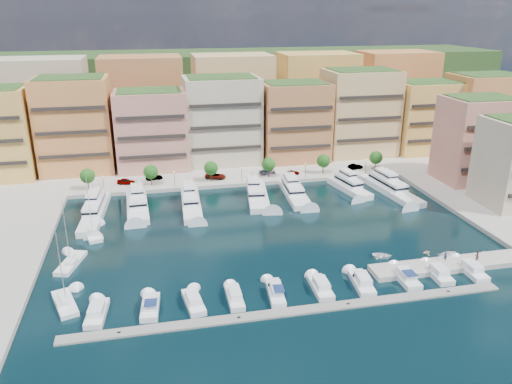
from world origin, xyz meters
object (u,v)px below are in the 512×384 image
tree_2 (211,168)px  tender_3 (484,252)px  tree_3 (268,164)px  lamppost_1 (174,176)px  lamppost_4 (366,164)px  tender_1 (426,252)px  sailboat_0 (65,304)px  cruiser_3 (235,297)px  car_1 (154,177)px  tree_4 (323,161)px  lamppost_3 (305,168)px  car_5 (355,167)px  yacht_0 (95,210)px  sailboat_1 (71,264)px  cruiser_9 (471,270)px  tender_0 (382,255)px  cruiser_1 (150,307)px  cruiser_5 (321,287)px  yacht_5 (348,186)px  car_3 (267,172)px  cruiser_7 (405,277)px  car_2 (215,176)px  car_4 (292,173)px  car_0 (126,181)px  tree_0 (87,176)px  yacht_3 (257,194)px  yacht_1 (137,205)px  yacht_6 (389,187)px  lamppost_2 (242,172)px  tender_2 (448,255)px  cruiser_2 (194,302)px  tree_5 (376,158)px  cruiser_4 (276,292)px  cruiser_6 (362,283)px  lamppost_0 (103,181)px  cruiser_0 (97,313)px  cruiser_8 (438,274)px

tree_2 → tender_3: size_ratio=3.28×
tree_3 → lamppost_1: size_ratio=1.35×
lamppost_4 → tender_1: 48.40m
sailboat_0 → cruiser_3: bearing=-8.8°
car_1 → tree_4: bearing=-108.1°
lamppost_3 → car_5: 17.22m
yacht_0 → sailboat_1: size_ratio=1.82×
cruiser_9 → tender_0: size_ratio=2.15×
cruiser_1 → cruiser_3: bearing=0.1°
cruiser_5 → sailboat_0: sailboat_0 is taller
yacht_5 → car_3: yacht_5 is taller
cruiser_7 → car_2: 65.26m
tender_3 → car_4: car_4 is taller
lamppost_4 → car_0: 66.86m
tree_0 → cruiser_9: bearing=-38.9°
yacht_3 → car_1: size_ratio=4.32×
car_2 → tree_2: bearing=162.7°
tree_2 → tree_3: (16.00, 0.00, 0.00)m
tree_0 → yacht_1: (12.36, -13.64, -3.65)m
lamppost_4 → car_3: lamppost_4 is taller
cruiser_3 → sailboat_0: size_ratio=0.57×
yacht_6 → cruiser_7: yacht_6 is taller
car_0 → car_4: car_0 is taller
tender_1 → tender_0: tender_1 is taller
tender_1 → lamppost_2: bearing=16.7°
yacht_6 → cruiser_3: 64.67m
tree_2 → car_1: (-15.21, 4.47, -3.00)m
sailboat_0 → car_1: sailboat_0 is taller
yacht_6 → tender_2: size_ratio=5.51×
tree_4 → tender_3: size_ratio=3.28×
cruiser_2 → tree_5: bearing=44.8°
cruiser_4 → cruiser_6: size_ratio=1.00×
sailboat_0 → sailboat_1: same height
cruiser_3 → tender_2: 43.63m
tree_4 → cruiser_6: size_ratio=0.67×
lamppost_3 → tender_1: size_ratio=2.52×
yacht_6 → cruiser_1: yacht_6 is taller
tender_3 → car_0: size_ratio=0.37×
lamppost_0 → tender_0: bearing=-40.6°
cruiser_0 → cruiser_7: size_ratio=0.99×
cruiser_0 → cruiser_7: (52.44, -0.02, 0.02)m
lamppost_2 → tender_3: bearing=-52.1°
cruiser_5 → tender_2: cruiser_5 is taller
cruiser_8 → cruiser_1: bearing=-180.0°
lamppost_0 → tender_0: 72.23m
lamppost_4 → cruiser_4: 69.17m
lamppost_1 → cruiser_1: (-7.35, -55.80, -3.26)m
lamppost_4 → yacht_6: yacht_6 is taller
lamppost_3 → yacht_6: bearing=-34.7°
lamppost_1 → sailboat_1: sailboat_1 is taller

